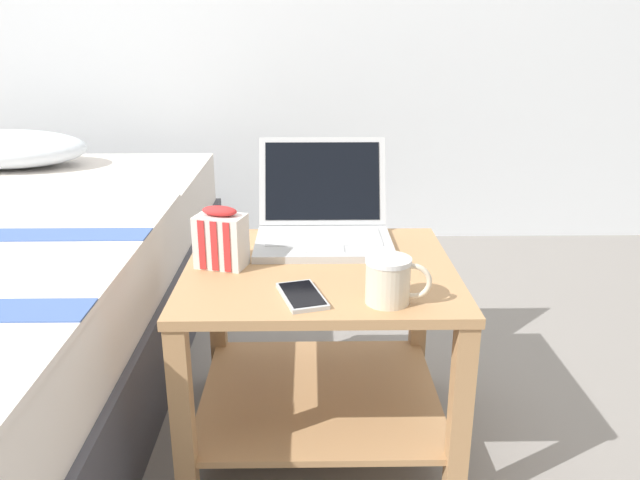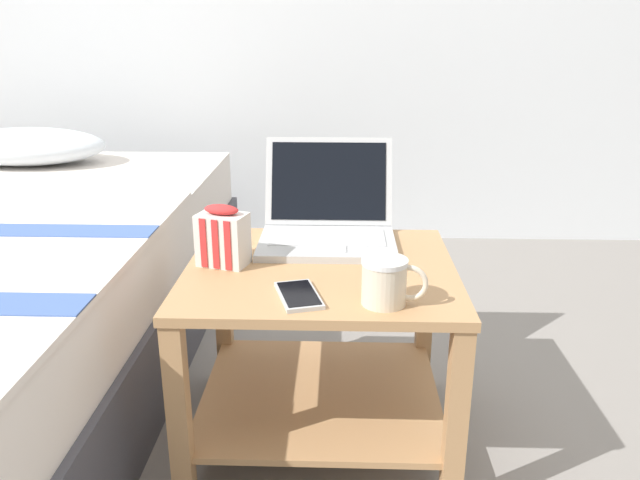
% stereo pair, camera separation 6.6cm
% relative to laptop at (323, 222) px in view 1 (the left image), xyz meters
% --- Properties ---
extents(ground_plane, '(8.00, 8.00, 0.00)m').
position_rel_laptop_xyz_m(ground_plane, '(-0.01, -0.19, -0.52)').
color(ground_plane, gray).
extents(bedside_table, '(0.63, 0.57, 0.47)m').
position_rel_laptop_xyz_m(bedside_table, '(-0.01, -0.19, -0.21)').
color(bedside_table, tan).
rests_on(bedside_table, ground_plane).
extents(laptop, '(0.35, 0.34, 0.25)m').
position_rel_laptop_xyz_m(laptop, '(0.00, 0.00, 0.00)').
color(laptop, '#B7BABC').
rests_on(laptop, bedside_table).
extents(mug_front_left, '(0.13, 0.09, 0.10)m').
position_rel_laptop_xyz_m(mug_front_left, '(0.13, -0.40, 0.00)').
color(mug_front_left, beige).
rests_on(mug_front_left, bedside_table).
extents(snack_bag, '(0.13, 0.10, 0.15)m').
position_rel_laptop_xyz_m(snack_bag, '(-0.24, -0.19, 0.02)').
color(snack_bag, silver).
rests_on(snack_bag, bedside_table).
extents(cell_phone, '(0.12, 0.16, 0.01)m').
position_rel_laptop_xyz_m(cell_phone, '(-0.05, -0.37, -0.04)').
color(cell_phone, '#B7BABC').
rests_on(cell_phone, bedside_table).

